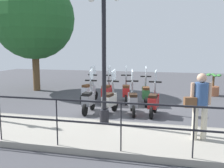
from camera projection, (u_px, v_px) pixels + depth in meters
ground_plane at (124, 108)px, 9.53m from camera, size 28.00×28.00×0.00m
promenade_walkway at (101, 135)px, 6.49m from camera, size 2.20×20.00×0.15m
fence_railing at (88, 115)px, 5.35m from camera, size 0.04×16.03×1.07m
lamp_post_near at (104, 62)px, 6.96m from camera, size 0.26×0.90×4.01m
pedestrian_with_bag at (200, 101)px, 5.84m from camera, size 0.40×0.63×1.59m
tree_large at (34, 19)px, 12.89m from camera, size 4.21×4.21×5.88m
potted_palm at (213, 86)px, 11.95m from camera, size 1.06×0.66×1.05m
scooter_near_0 at (154, 102)px, 8.49m from camera, size 1.23×0.44×1.54m
scooter_near_1 at (133, 101)px, 8.67m from camera, size 1.22×0.51×1.54m
scooter_near_2 at (110, 101)px, 8.69m from camera, size 1.22×0.49×1.54m
scooter_near_3 at (89, 100)px, 8.85m from camera, size 1.23×0.44×1.54m
scooter_far_0 at (146, 93)px, 10.03m from camera, size 1.23×0.45×1.54m
scooter_far_1 at (126, 91)px, 10.47m from camera, size 1.23×0.47×1.54m
scooter_far_2 at (107, 91)px, 10.45m from camera, size 1.23×0.44×1.54m
scooter_far_3 at (89, 91)px, 10.63m from camera, size 1.20×0.54×1.54m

